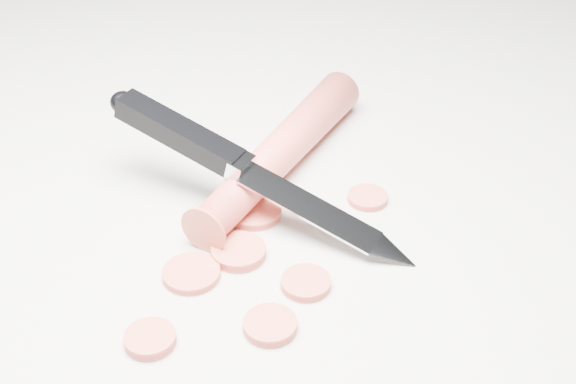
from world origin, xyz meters
name	(u,v)px	position (x,y,z in m)	size (l,w,h in m)	color
ground	(224,220)	(0.00, 0.00, 0.00)	(2.40, 2.40, 0.00)	beige
carrot	(281,152)	(0.07, 0.04, 0.02)	(0.03, 0.03, 0.22)	#E2473F
carrot_slice_0	(150,339)	(-0.09, -0.09, 0.00)	(0.03, 0.03, 0.01)	#D05340
carrot_slice_1	(239,252)	(-0.01, -0.04, 0.00)	(0.04, 0.04, 0.01)	#D05340
carrot_slice_2	(254,211)	(0.02, 0.00, 0.00)	(0.04, 0.04, 0.01)	#D05340
carrot_slice_3	(270,325)	(-0.02, -0.11, 0.00)	(0.03, 0.03, 0.01)	#D05340
carrot_slice_4	(368,198)	(0.10, -0.03, 0.00)	(0.03, 0.03, 0.01)	#D05340
carrot_slice_5	(191,274)	(-0.04, -0.05, 0.00)	(0.04, 0.04, 0.01)	#D05340
carrot_slice_6	(306,283)	(0.02, -0.09, 0.00)	(0.03, 0.03, 0.01)	#D05340
kitchen_knife	(257,172)	(0.03, 0.00, 0.04)	(0.16, 0.22, 0.07)	silver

